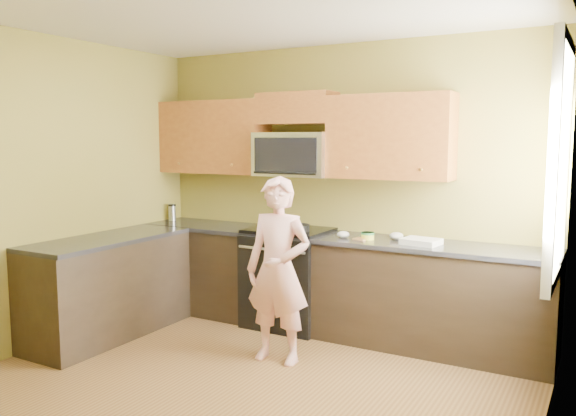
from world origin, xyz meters
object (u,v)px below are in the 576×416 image
Objects in this scene: butter_tub at (368,240)px; travel_mug at (172,220)px; stove at (289,277)px; frying_pan at (295,231)px; woman at (278,270)px; microwave at (295,176)px.

travel_mug is (-2.33, 0.11, 0.00)m from butter_tub.
frying_pan is at bearing -40.05° from stove.
woman is 0.94m from butter_tub.
woman is at bearing -71.08° from frying_pan.
stove is 8.11× the size of butter_tub.
butter_tub is at bearing -11.86° from microwave.
microwave is 1.00m from butter_tub.
stove is at bearing -2.36° from travel_mug.
travel_mug is (-1.50, -0.06, -0.53)m from microwave.
travel_mug is at bearing 174.19° from frying_pan.
woman is 2.09m from travel_mug.
microwave is at bearing 90.00° from stove.
travel_mug is at bearing 177.64° from stove.
microwave reaches higher than stove.
butter_tub is (0.45, 0.80, 0.17)m from woman.
stove is 0.50m from frying_pan.
woman is at bearing -66.12° from stove.
stove is at bearing 109.63° from woman.
woman is 0.82m from frying_pan.
travel_mug reaches higher than stove.
frying_pan is (0.12, -0.10, 0.47)m from stove.
stove is 5.30× the size of travel_mug.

